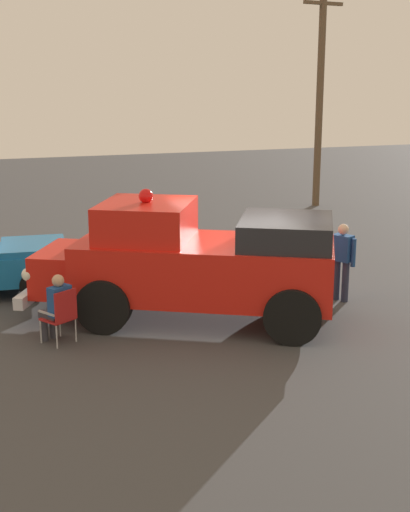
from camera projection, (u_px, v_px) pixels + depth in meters
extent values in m
plane|color=#424244|center=(244.00, 318.00, 14.18)|extent=(60.00, 60.00, 0.00)
cylinder|color=black|center=(104.00, 306.00, 13.23)|extent=(1.07, 0.77, 1.04)
cylinder|color=black|center=(132.00, 277.00, 15.14)|extent=(1.07, 0.77, 1.04)
cylinder|color=black|center=(292.00, 316.00, 12.69)|extent=(1.07, 0.77, 1.04)
cylinder|color=black|center=(297.00, 285.00, 14.60)|extent=(1.07, 0.77, 1.04)
cube|color=red|center=(205.00, 269.00, 13.78)|extent=(5.31, 4.17, 1.10)
cube|color=red|center=(65.00, 269.00, 14.26)|extent=(1.62, 1.98, 0.84)
cube|color=red|center=(146.00, 221.00, 13.74)|extent=(2.40, 2.48, 0.76)
cube|color=#232328|center=(286.00, 234.00, 13.36)|extent=(2.42, 2.53, 0.60)
cube|color=silver|center=(44.00, 268.00, 14.33)|extent=(0.79, 1.33, 0.64)
cube|color=silver|center=(40.00, 288.00, 14.45)|extent=(1.23, 2.07, 0.24)
sphere|color=white|center=(28.00, 275.00, 13.57)|extent=(0.35, 0.35, 0.26)
sphere|color=white|center=(58.00, 255.00, 15.06)|extent=(0.35, 0.35, 0.26)
sphere|color=red|center=(146.00, 196.00, 13.62)|extent=(0.38, 0.38, 0.28)
cylinder|color=black|center=(34.00, 266.00, 16.72)|extent=(0.70, 0.32, 0.68)
cylinder|color=black|center=(36.00, 285.00, 15.18)|extent=(0.70, 0.32, 0.68)
cube|color=#196BAD|center=(33.00, 247.00, 15.79)|extent=(1.53, 1.75, 0.20)
cube|color=silver|center=(68.00, 270.00, 16.11)|extent=(0.32, 1.91, 0.20)
cylinder|color=#B7BABF|center=(41.00, 332.00, 12.78)|extent=(0.04, 0.04, 0.44)
cylinder|color=#B7BABF|center=(60.00, 325.00, 13.11)|extent=(0.04, 0.04, 0.44)
cylinder|color=#B7BABF|center=(57.00, 337.00, 12.51)|extent=(0.04, 0.04, 0.44)
cylinder|color=#B7BABF|center=(76.00, 330.00, 12.85)|extent=(0.04, 0.04, 0.44)
cube|color=#B21E1E|center=(58.00, 319.00, 12.75)|extent=(0.66, 0.66, 0.04)
cube|color=#B21E1E|center=(66.00, 306.00, 12.54)|extent=(0.43, 0.29, 0.56)
cube|color=#B7BABF|center=(47.00, 313.00, 12.53)|extent=(0.27, 0.39, 0.03)
cube|color=#B7BABF|center=(68.00, 307.00, 12.89)|extent=(0.27, 0.39, 0.03)
cylinder|color=#B7BABF|center=(109.00, 257.00, 18.00)|extent=(0.04, 0.04, 0.44)
cylinder|color=#B7BABF|center=(99.00, 254.00, 18.30)|extent=(0.04, 0.04, 0.44)
cylinder|color=#B7BABF|center=(123.00, 254.00, 18.29)|extent=(0.04, 0.04, 0.44)
cylinder|color=#B7BABF|center=(113.00, 251.00, 18.60)|extent=(0.04, 0.04, 0.44)
cube|color=orange|center=(111.00, 245.00, 18.24)|extent=(0.64, 0.64, 0.04)
cube|color=orange|center=(118.00, 233.00, 18.33)|extent=(0.24, 0.45, 0.56)
cube|color=#B7BABF|center=(116.00, 240.00, 18.03)|extent=(0.41, 0.22, 0.03)
cube|color=#B7BABF|center=(105.00, 237.00, 18.37)|extent=(0.41, 0.22, 0.03)
cylinder|color=#383842|center=(44.00, 329.00, 12.90)|extent=(0.18, 0.18, 0.45)
cylinder|color=#383842|center=(53.00, 326.00, 13.05)|extent=(0.18, 0.18, 0.45)
cube|color=#383842|center=(49.00, 316.00, 12.73)|extent=(0.36, 0.45, 0.13)
cube|color=#383842|center=(58.00, 313.00, 12.88)|extent=(0.36, 0.45, 0.13)
cube|color=#1E478C|center=(60.00, 301.00, 12.61)|extent=(0.46, 0.40, 0.54)
sphere|color=tan|center=(58.00, 281.00, 12.53)|extent=(0.30, 0.30, 0.22)
cylinder|color=#2D334C|center=(336.00, 280.00, 15.23)|extent=(0.20, 0.20, 0.88)
cylinder|color=#2D334C|center=(345.00, 282.00, 15.09)|extent=(0.20, 0.20, 0.88)
cube|color=#1E478C|center=(342.00, 248.00, 14.98)|extent=(0.43, 0.49, 0.56)
cylinder|color=#1E478C|center=(331.00, 249.00, 15.18)|extent=(0.14, 0.14, 0.60)
cylinder|color=#1E478C|center=(353.00, 253.00, 14.82)|extent=(0.14, 0.14, 0.60)
sphere|color=beige|center=(343.00, 229.00, 14.88)|extent=(0.31, 0.31, 0.23)
cylinder|color=brown|center=(320.00, 99.00, 25.39)|extent=(0.26, 0.26, 7.71)
cube|color=brown|center=(323.00, 3.00, 24.59)|extent=(1.69, 0.49, 0.12)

